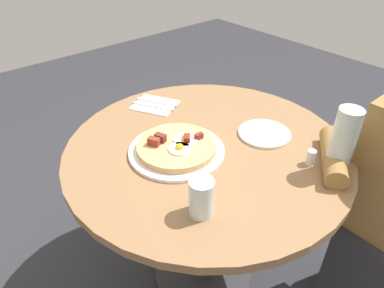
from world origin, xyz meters
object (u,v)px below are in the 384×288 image
Objects in this scene: pizza_plate at (177,151)px; salt_shaker at (311,157)px; breakfast_pizza at (177,146)px; fork at (157,102)px; water_bottle at (343,141)px; knife at (153,106)px; dining_table at (206,182)px; water_glass at (201,197)px; bread_plate at (264,133)px.

salt_shaker reaches higher than pizza_plate.
pizza_plate is at bearing 61.52° from breakfast_pizza.
water_bottle reaches higher than fork.
fork is 0.74m from water_bottle.
breakfast_pizza is 1.23× the size of water_bottle.
knife is 0.73m from water_bottle.
dining_table is 3.68× the size of breakfast_pizza.
water_glass is (-0.26, 0.12, 0.05)m from pizza_plate.
water_glass is (-0.22, 0.22, 0.22)m from dining_table.
water_glass reaches higher than dining_table.
water_bottle is at bearing -153.37° from salt_shaker.
dining_table is at bearing 31.35° from water_bottle.
pizza_plate is 0.52m from water_bottle.
salt_shaker reaches higher than dining_table.
water_bottle reaches higher than breakfast_pizza.
water_bottle is (-0.36, -0.22, 0.28)m from dining_table.
bread_plate is at bearing 175.55° from knife.
water_bottle reaches higher than salt_shaker.
pizza_plate is 0.29m from water_glass.
dining_table is 8.80× the size of water_glass.
fork is 1.00× the size of knife.
dining_table is 5.43× the size of fork.
fork is at bearing -90.00° from knife.
water_glass is 2.20× the size of salt_shaker.
dining_table is 0.28m from bread_plate.
fork and knife have the same top height.
pizza_plate is 0.33m from bread_plate.
breakfast_pizza is (-0.00, -0.00, 0.02)m from pizza_plate.
water_bottle is at bearing -107.10° from water_glass.
knife is (0.31, -0.12, -0.02)m from breakfast_pizza.
bread_plate is at bearing -5.91° from salt_shaker.
knife is 0.84× the size of water_bottle.
dining_table is 0.39m from water_glass.
breakfast_pizza reaches higher than bread_plate.
fork is at bearing 13.28° from water_bottle.
water_glass reaches higher than knife.
bread_plate is 0.47m from fork.
fork is at bearing 19.34° from bread_plate.
dining_table is 19.34× the size of salt_shaker.
bread_plate is 0.45m from water_glass.
pizza_plate reaches higher than fork.
pizza_plate is at bearing 39.02° from water_bottle.
fork is at bearing 11.76° from salt_shaker.
water_glass reaches higher than fork.
water_glass is (-0.14, 0.43, 0.05)m from bread_plate.
pizza_plate reaches higher than bread_plate.
pizza_plate is at bearing 69.43° from dining_table.
fork is 0.66m from salt_shaker.
breakfast_pizza is at bearing 130.62° from knife.
pizza_plate is at bearing 130.53° from knife.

